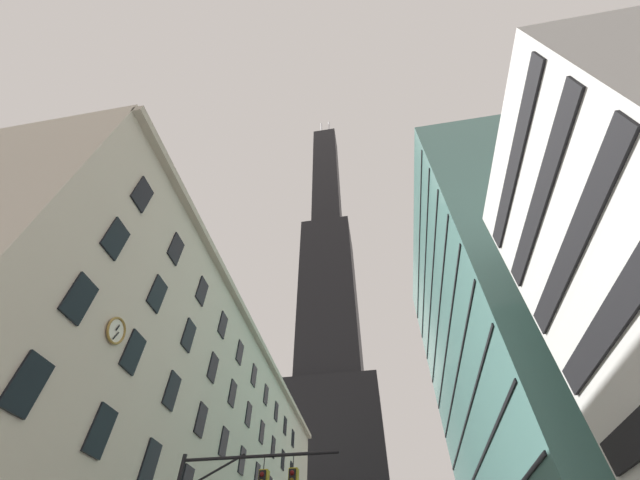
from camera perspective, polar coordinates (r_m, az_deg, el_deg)
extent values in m
cube|color=beige|center=(44.84, -21.49, -29.95)|extent=(14.32, 60.71, 25.56)
cube|color=#B2A893|center=(46.59, -8.92, -16.51)|extent=(0.70, 60.71, 0.60)
cube|color=black|center=(19.15, -38.93, -17.17)|extent=(0.14, 1.40, 2.20)
cube|color=black|center=(22.57, -31.22, -24.21)|extent=(0.14, 1.40, 2.20)
cube|color=black|center=(26.49, -25.13, -29.03)|extent=(0.14, 1.40, 2.20)
cube|color=black|center=(20.96, -33.60, -7.64)|extent=(0.14, 1.40, 2.20)
cube|color=black|center=(24.12, -27.30, -15.36)|extent=(0.14, 1.40, 2.20)
cube|color=black|center=(27.83, -22.26, -21.04)|extent=(0.14, 1.40, 2.20)
cube|color=black|center=(31.89, -18.19, -25.23)|extent=(0.14, 1.40, 2.20)
cube|color=black|center=(36.19, -14.88, -28.37)|extent=(0.14, 1.40, 2.20)
cube|color=black|center=(40.65, -12.15, -30.77)|extent=(0.14, 1.40, 2.20)
cube|color=black|center=(45.22, -9.86, -32.65)|extent=(0.14, 1.40, 2.20)
cube|color=black|center=(23.39, -29.44, 0.20)|extent=(0.14, 1.40, 2.20)
cube|color=black|center=(26.26, -24.20, -7.70)|extent=(0.14, 1.40, 2.20)
cube|color=black|center=(29.70, -19.95, -13.87)|extent=(0.14, 1.40, 2.20)
cube|color=black|center=(33.54, -16.47, -18.65)|extent=(0.14, 1.40, 2.20)
cube|color=black|center=(37.65, -13.59, -22.36)|extent=(0.14, 1.40, 2.20)
cube|color=black|center=(41.95, -11.17, -25.30)|extent=(0.14, 1.40, 2.20)
cube|color=black|center=(46.39, -9.13, -27.65)|extent=(0.14, 1.40, 2.20)
cube|color=black|center=(50.94, -7.38, -29.56)|extent=(0.14, 1.40, 2.20)
cube|color=black|center=(55.57, -5.86, -31.13)|extent=(0.14, 1.40, 2.20)
cube|color=black|center=(60.25, -4.54, -32.45)|extent=(0.14, 1.40, 2.20)
cube|color=black|center=(26.27, -26.13, 6.45)|extent=(0.14, 1.40, 2.20)
cube|color=black|center=(28.86, -21.70, -1.29)|extent=(0.14, 1.40, 2.20)
cube|color=black|center=(32.02, -18.06, -7.63)|extent=(0.14, 1.40, 2.20)
cube|color=black|center=(35.61, -15.03, -12.74)|extent=(0.14, 1.40, 2.20)
cube|color=black|center=(39.50, -12.49, -16.86)|extent=(0.14, 1.40, 2.20)
cube|color=black|center=(43.62, -10.34, -20.19)|extent=(0.14, 1.40, 2.20)
cube|color=black|center=(47.91, -8.49, -22.92)|extent=(0.14, 1.40, 2.20)
cube|color=black|center=(52.33, -6.90, -25.18)|extent=(0.14, 1.40, 2.20)
cube|color=black|center=(56.84, -5.51, -27.07)|extent=(0.14, 1.40, 2.20)
cube|color=black|center=(61.43, -4.29, -28.66)|extent=(0.14, 1.40, 2.20)
torus|color=olive|center=(22.83, -29.33, -12.31)|extent=(0.13, 1.48, 1.48)
cylinder|color=silver|center=(22.85, -29.41, -12.31)|extent=(0.05, 1.28, 1.28)
cube|color=black|center=(22.87, -29.16, -11.93)|extent=(0.03, 0.16, 0.38)
cube|color=black|center=(22.74, -29.40, -12.95)|extent=(0.03, 0.23, 0.55)
cube|color=black|center=(136.36, 1.48, -9.49)|extent=(19.91, 19.91, 71.17)
cube|color=black|center=(195.63, 1.03, 9.47)|extent=(12.80, 12.80, 88.96)
cylinder|color=silver|center=(244.35, 0.23, 16.67)|extent=(1.20, 1.20, 22.91)
cylinder|color=silver|center=(244.05, 1.47, 16.84)|extent=(1.20, 1.20, 22.91)
cube|color=black|center=(16.02, 39.46, -8.42)|extent=(0.16, 10.90, 1.10)
cube|color=black|center=(17.60, 34.92, -0.97)|extent=(0.16, 10.90, 1.10)
cube|color=black|center=(19.51, 31.22, 5.15)|extent=(0.16, 10.90, 1.10)
cube|color=black|center=(21.67, 28.17, 10.10)|extent=(0.16, 10.90, 1.10)
cube|color=slate|center=(48.31, 30.15, -15.26)|extent=(17.32, 35.23, 44.83)
cube|color=black|center=(42.31, 23.76, -29.58)|extent=(0.12, 34.23, 0.24)
cube|color=black|center=(43.46, 22.05, -24.69)|extent=(0.12, 34.23, 0.24)
cube|color=black|center=(44.94, 20.56, -20.07)|extent=(0.12, 34.23, 0.24)
cube|color=black|center=(46.72, 19.26, -15.76)|extent=(0.12, 34.23, 0.24)
cube|color=black|center=(48.75, 18.10, -11.78)|extent=(0.12, 34.23, 0.24)
cube|color=black|center=(51.03, 17.07, -8.14)|extent=(0.12, 34.23, 0.24)
cube|color=black|center=(53.50, 16.15, -4.82)|extent=(0.12, 34.23, 0.24)
cube|color=black|center=(56.15, 15.32, -1.80)|extent=(0.12, 34.23, 0.24)
cylinder|color=black|center=(19.53, -9.45, -30.49)|extent=(7.37, 0.14, 0.14)
cylinder|color=black|center=(20.15, -16.76, -31.70)|extent=(3.03, 0.10, 1.53)
cylinder|color=black|center=(19.38, -8.77, -31.36)|extent=(0.04, 0.04, 0.60)
sphere|color=#450808|center=(19.12, -9.10, -32.57)|extent=(0.20, 0.20, 0.20)
cylinder|color=black|center=(19.04, -4.20, -31.41)|extent=(0.04, 0.04, 0.60)
sphere|color=#450808|center=(18.77, -4.41, -32.66)|extent=(0.20, 0.20, 0.20)
sphere|color=#4B3A08|center=(18.70, -4.47, -33.49)|extent=(0.20, 0.20, 0.20)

